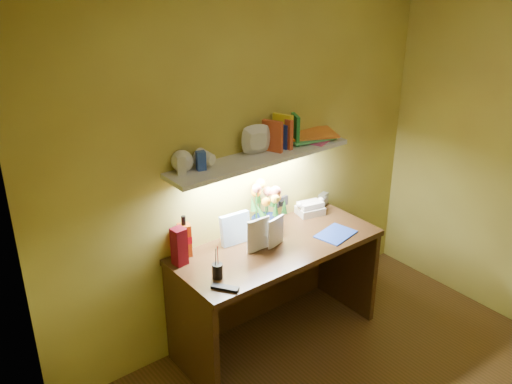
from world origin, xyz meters
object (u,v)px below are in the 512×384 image
at_px(telephone, 310,207).
at_px(desk_clock, 323,200).
at_px(flower_bouquet, 267,208).
at_px(whisky_bottle, 184,236).
at_px(desk, 276,293).

xyz_separation_m(telephone, desk_clock, (0.17, 0.05, -0.01)).
relative_size(flower_bouquet, desk_clock, 3.96).
bearing_deg(flower_bouquet, telephone, 2.79).
distance_m(flower_bouquet, whisky_bottle, 0.60).
bearing_deg(whisky_bottle, desk, -24.81).
bearing_deg(desk, desk_clock, 20.78).
relative_size(telephone, desk_clock, 2.04).
bearing_deg(whisky_bottle, flower_bouquet, -7.03).
height_order(desk, telephone, telephone).
bearing_deg(telephone, desk, -143.77).
distance_m(flower_bouquet, telephone, 0.44).
distance_m(telephone, desk_clock, 0.18).
bearing_deg(telephone, desk_clock, 28.63).
relative_size(desk_clock, whisky_bottle, 0.33).
xyz_separation_m(desk, whisky_bottle, (-0.54, 0.25, 0.51)).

